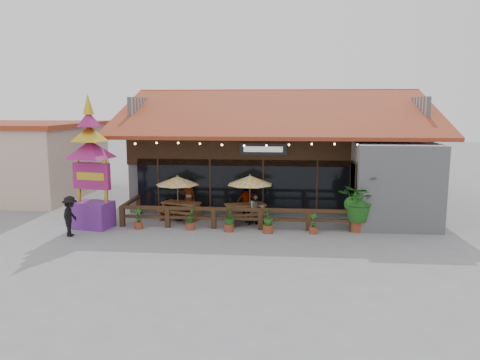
# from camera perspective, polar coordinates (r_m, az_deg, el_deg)

# --- Properties ---
(ground) EXTENTS (100.00, 100.00, 0.00)m
(ground) POSITION_cam_1_polar(r_m,az_deg,el_deg) (20.39, 3.99, -5.70)
(ground) COLOR gray
(ground) RESTS_ON ground
(restaurant_building) EXTENTS (15.50, 14.73, 6.09)m
(restaurant_building) POSITION_cam_1_polar(r_m,az_deg,el_deg) (26.50, 4.89, 2.57)
(restaurant_building) COLOR #ADADB2
(restaurant_building) RESTS_ON ground
(patio_railing) EXTENTS (10.00, 2.60, 0.92)m
(patio_railing) POSITION_cam_1_polar(r_m,az_deg,el_deg) (20.15, -2.44, -4.06)
(patio_railing) COLOR #432917
(patio_railing) RESTS_ON ground
(neighbor_building) EXTENTS (8.40, 8.40, 4.22)m
(neighbor_building) POSITION_cam_1_polar(r_m,az_deg,el_deg) (30.10, -25.61, 2.35)
(neighbor_building) COLOR beige
(neighbor_building) RESTS_ON ground
(umbrella_left) EXTENTS (2.01, 2.01, 2.10)m
(umbrella_left) POSITION_cam_1_polar(r_m,az_deg,el_deg) (21.28, -7.64, -0.09)
(umbrella_left) COLOR brown
(umbrella_left) RESTS_ON ground
(umbrella_right) EXTENTS (2.69, 2.69, 2.20)m
(umbrella_right) POSITION_cam_1_polar(r_m,az_deg,el_deg) (20.68, 1.22, -0.04)
(umbrella_right) COLOR brown
(umbrella_right) RESTS_ON ground
(picnic_table_left) EXTENTS (2.10, 1.96, 0.82)m
(picnic_table_left) POSITION_cam_1_polar(r_m,az_deg,el_deg) (21.62, -7.17, -3.38)
(picnic_table_left) COLOR brown
(picnic_table_left) RESTS_ON ground
(picnic_table_right) EXTENTS (2.16, 2.02, 0.84)m
(picnic_table_right) POSITION_cam_1_polar(r_m,az_deg,el_deg) (20.95, 0.64, -3.68)
(picnic_table_right) COLOR brown
(picnic_table_right) RESTS_ON ground
(thai_sign_tower) EXTENTS (2.64, 2.64, 6.09)m
(thai_sign_tower) POSITION_cam_1_polar(r_m,az_deg,el_deg) (20.60, -17.76, 3.15)
(thai_sign_tower) COLOR #69268B
(thai_sign_tower) RESTS_ON ground
(tropical_plant) EXTENTS (2.04, 2.14, 2.32)m
(tropical_plant) POSITION_cam_1_polar(r_m,az_deg,el_deg) (19.94, 14.17, -2.38)
(tropical_plant) COLOR brown
(tropical_plant) RESTS_ON ground
(diner_a) EXTENTS (0.67, 0.48, 1.74)m
(diner_a) POSITION_cam_1_polar(r_m,az_deg,el_deg) (21.98, -6.30, -2.32)
(diner_a) COLOR #362111
(diner_a) RESTS_ON ground
(diner_b) EXTENTS (0.88, 0.81, 1.46)m
(diner_b) POSITION_cam_1_polar(r_m,az_deg,el_deg) (20.52, 1.98, -3.49)
(diner_b) COLOR #362111
(diner_b) RESTS_ON ground
(diner_c) EXTENTS (0.96, 0.55, 1.55)m
(diner_c) POSITION_cam_1_polar(r_m,az_deg,el_deg) (21.50, 0.80, -2.78)
(diner_c) COLOR #362111
(diner_c) RESTS_ON ground
(pedestrian) EXTENTS (0.72, 1.11, 1.63)m
(pedestrian) POSITION_cam_1_polar(r_m,az_deg,el_deg) (19.92, -20.00, -4.17)
(pedestrian) COLOR black
(pedestrian) RESTS_ON ground
(planter_a) EXTENTS (0.36, 0.36, 0.88)m
(planter_a) POSITION_cam_1_polar(r_m,az_deg,el_deg) (20.40, -12.26, -4.81)
(planter_a) COLOR brown
(planter_a) RESTS_ON ground
(planter_b) EXTENTS (0.37, 0.37, 0.90)m
(planter_b) POSITION_cam_1_polar(r_m,az_deg,el_deg) (19.88, -6.06, -4.90)
(planter_b) COLOR brown
(planter_b) RESTS_ON ground
(planter_c) EXTENTS (0.76, 0.77, 0.96)m
(planter_c) POSITION_cam_1_polar(r_m,az_deg,el_deg) (19.46, -1.38, -4.76)
(planter_c) COLOR brown
(planter_c) RESTS_ON ground
(planter_d) EXTENTS (0.54, 0.54, 1.03)m
(planter_d) POSITION_cam_1_polar(r_m,az_deg,el_deg) (19.26, 3.44, -5.05)
(planter_d) COLOR brown
(planter_d) RESTS_ON ground
(planter_e) EXTENTS (0.36, 0.35, 0.85)m
(planter_e) POSITION_cam_1_polar(r_m,az_deg,el_deg) (19.40, 8.93, -5.46)
(planter_e) COLOR brown
(planter_e) RESTS_ON ground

